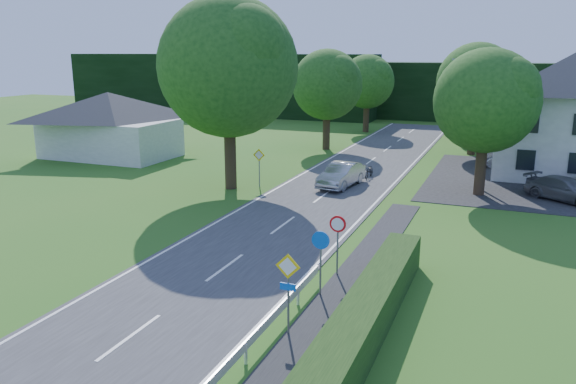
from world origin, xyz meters
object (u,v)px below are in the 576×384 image
at_px(moving_car, 341,175).
at_px(parked_car_grey, 566,189).
at_px(motorcycle, 369,171).
at_px(parked_car_silver_a, 516,157).
at_px(parasol, 523,163).
at_px(streetlight, 479,116).

height_order(moving_car, parked_car_grey, moving_car).
bearing_deg(motorcycle, moving_car, -106.18).
bearing_deg(motorcycle, parked_car_silver_a, 38.73).
bearing_deg(parked_car_silver_a, parasol, -164.87).
relative_size(moving_car, parked_car_silver_a, 0.87).
height_order(parked_car_silver_a, parasol, parasol).
bearing_deg(parked_car_grey, streetlight, 105.24).
xyz_separation_m(parked_car_silver_a, parked_car_grey, (2.69, -8.67, -0.19)).
distance_m(moving_car, parasol, 13.14).
distance_m(streetlight, motorcycle, 7.84).
bearing_deg(parked_car_grey, motorcycle, 115.05).
bearing_deg(parked_car_silver_a, moving_car, 139.18).
bearing_deg(streetlight, parasol, 58.14).
xyz_separation_m(motorcycle, parked_car_grey, (11.85, -1.74, 0.22)).
xyz_separation_m(moving_car, motorcycle, (1.01, 3.16, -0.30)).
bearing_deg(parasol, parked_car_silver_a, 100.73).
xyz_separation_m(moving_car, parked_car_grey, (12.87, 1.43, -0.08)).
height_order(streetlight, parasol, streetlight).
height_order(parked_car_silver_a, parked_car_grey, parked_car_silver_a).
xyz_separation_m(streetlight, parked_car_grey, (5.10, -1.67, -3.76)).
height_order(motorcycle, parasol, parasol).
bearing_deg(streetlight, parked_car_grey, -18.14).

